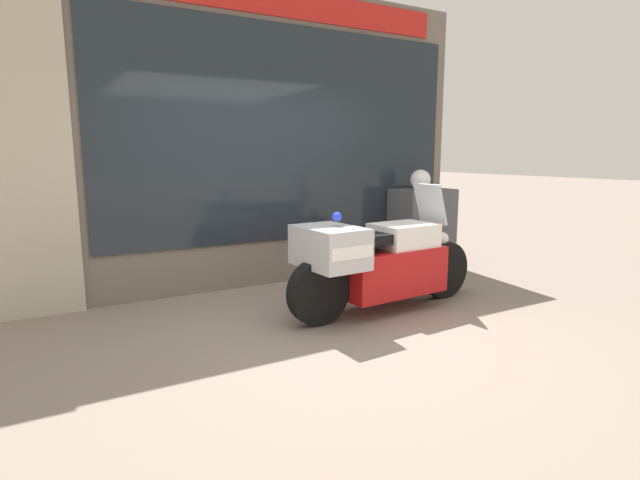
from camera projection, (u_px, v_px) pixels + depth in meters
name	position (u px, v px, depth m)	size (l,w,h in m)	color
ground_plane	(329.00, 330.00, 4.56)	(60.00, 60.00, 0.00)	gray
shop_building	(207.00, 138.00, 5.74)	(5.93, 0.55, 3.54)	#6B6056
window_display	(281.00, 244.00, 6.45)	(4.39, 0.30, 1.83)	slate
paramedic_motorcycle	(377.00, 260.00, 5.02)	(2.31, 0.75, 1.28)	black
utility_cabinet	(422.00, 230.00, 6.89)	(0.80, 0.54, 1.12)	#4C4C51
white_helmet	(420.00, 180.00, 6.65)	(0.27, 0.27, 0.27)	white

